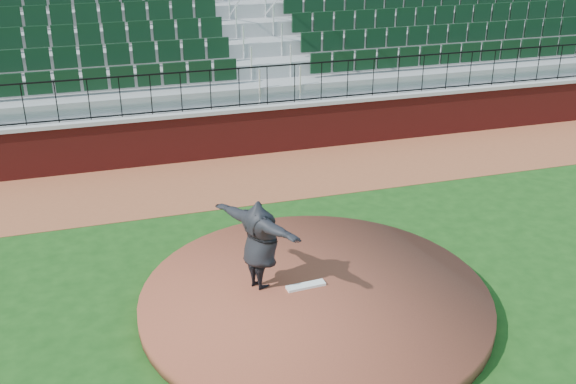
{
  "coord_description": "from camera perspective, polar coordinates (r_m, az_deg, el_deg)",
  "views": [
    {
      "loc": [
        -3.26,
        -9.28,
        6.33
      ],
      "look_at": [
        0.0,
        1.5,
        1.3
      ],
      "focal_mm": 41.92,
      "sensor_mm": 36.0,
      "label": 1
    }
  ],
  "objects": [
    {
      "name": "pitching_rubber",
      "position": [
        11.43,
        1.52,
        -7.95
      ],
      "size": [
        0.69,
        0.22,
        0.05
      ],
      "primitive_type": "cube",
      "rotation": [
        0.0,
        0.0,
        0.07
      ],
      "color": "white",
      "rests_on": "pitchers_mound"
    },
    {
      "name": "seating_stands",
      "position": [
        19.7,
        -7.1,
        12.08
      ],
      "size": [
        34.0,
        5.1,
        4.6
      ],
      "primitive_type": null,
      "color": "gray",
      "rests_on": "ground"
    },
    {
      "name": "wall_railing",
      "position": [
        17.21,
        -5.37,
        8.7
      ],
      "size": [
        34.0,
        0.05,
        1.0
      ],
      "primitive_type": null,
      "color": "black",
      "rests_on": "wall_cap"
    },
    {
      "name": "field_wall",
      "position": [
        17.57,
        -5.22,
        4.92
      ],
      "size": [
        34.0,
        0.35,
        1.2
      ],
      "primitive_type": "cube",
      "color": "maroon",
      "rests_on": "ground"
    },
    {
      "name": "concourse_wall",
      "position": [
        22.34,
        -8.5,
        14.59
      ],
      "size": [
        34.0,
        0.5,
        5.5
      ],
      "primitive_type": "cube",
      "color": "maroon",
      "rests_on": "ground"
    },
    {
      "name": "warning_track",
      "position": [
        16.32,
        -3.97,
        1.2
      ],
      "size": [
        34.0,
        3.2,
        0.01
      ],
      "primitive_type": "cube",
      "color": "brown",
      "rests_on": "ground"
    },
    {
      "name": "ground",
      "position": [
        11.7,
        2.15,
        -8.71
      ],
      "size": [
        90.0,
        90.0,
        0.0
      ],
      "primitive_type": "plane",
      "color": "#164212",
      "rests_on": "ground"
    },
    {
      "name": "pitchers_mound",
      "position": [
        11.36,
        2.31,
        -9.05
      ],
      "size": [
        5.82,
        5.82,
        0.25
      ],
      "primitive_type": "cylinder",
      "color": "brown",
      "rests_on": "ground"
    },
    {
      "name": "wall_cap",
      "position": [
        17.37,
        -5.3,
        6.95
      ],
      "size": [
        34.0,
        0.45,
        0.1
      ],
      "primitive_type": "cube",
      "color": "#B7B7B7",
      "rests_on": "field_wall"
    },
    {
      "name": "pitcher",
      "position": [
        11.08,
        -2.41,
        -4.46
      ],
      "size": [
        1.41,
        1.97,
        1.59
      ],
      "primitive_type": "imported",
      "rotation": [
        0.0,
        0.0,
        2.08
      ],
      "color": "black",
      "rests_on": "pitchers_mound"
    }
  ]
}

